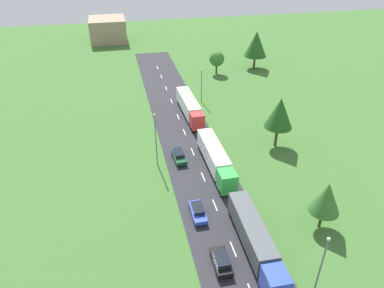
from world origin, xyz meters
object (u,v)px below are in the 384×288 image
at_px(lamppost_second, 156,137).
at_px(tree_oak, 280,113).
at_px(car_third, 198,211).
at_px(tree_birch, 256,44).
at_px(truck_lead, 255,239).
at_px(truck_third, 189,107).
at_px(car_fourth, 179,156).
at_px(truck_second, 216,158).
at_px(lamppost_third, 202,84).
at_px(tree_pine, 217,59).
at_px(lamppost_lead, 321,265).
at_px(tree_maple, 326,198).
at_px(car_second, 221,261).
at_px(distant_building, 108,30).

height_order(lamppost_second, tree_oak, lamppost_second).
xyz_separation_m(car_third, tree_birch, (28.62, 53.41, 5.76)).
xyz_separation_m(truck_lead, truck_third, (0.10, 36.30, 0.07)).
relative_size(car_fourth, lamppost_second, 0.50).
relative_size(truck_second, lamppost_third, 1.87).
height_order(lamppost_second, lamppost_third, lamppost_second).
xyz_separation_m(truck_second, tree_pine, (12.16, 41.74, 1.81)).
xyz_separation_m(car_fourth, lamppost_lead, (8.85, -27.98, 3.92)).
bearing_deg(truck_lead, tree_oak, 60.36).
relative_size(lamppost_lead, lamppost_second, 0.93).
height_order(truck_lead, tree_maple, tree_maple).
height_order(car_fourth, tree_pine, tree_pine).
xyz_separation_m(truck_lead, tree_oak, (12.44, 21.85, 4.29)).
distance_m(truck_lead, lamppost_lead, 8.33).
distance_m(car_fourth, lamppost_lead, 29.61).
relative_size(tree_birch, tree_maple, 1.42).
height_order(truck_second, car_second, truck_second).
height_order(truck_lead, truck_third, truck_third).
height_order(car_second, tree_maple, tree_maple).
distance_m(truck_third, tree_maple, 35.62).
xyz_separation_m(car_third, distant_building, (-9.55, 90.23, 2.89)).
distance_m(lamppost_third, tree_maple, 40.81).
distance_m(car_fourth, tree_pine, 41.69).
xyz_separation_m(tree_oak, tree_maple, (-2.73, -19.75, -1.55)).
distance_m(car_third, tree_pine, 54.40).
height_order(lamppost_lead, tree_pine, lamppost_lead).
height_order(car_third, tree_oak, tree_oak).
distance_m(truck_third, lamppost_lead, 43.42).
xyz_separation_m(lamppost_lead, lamppost_third, (0.30, 49.41, -0.50)).
height_order(lamppost_third, tree_pine, lamppost_third).
xyz_separation_m(car_third, car_fourth, (0.04, 13.66, 0.03)).
distance_m(car_fourth, tree_oak, 18.33).
distance_m(car_third, lamppost_lead, 17.31).
distance_m(truck_lead, distant_building, 98.76).
bearing_deg(truck_third, lamppost_second, -119.23).
bearing_deg(tree_birch, truck_third, -133.69).
xyz_separation_m(truck_third, tree_pine, (12.17, 22.60, 1.80)).
bearing_deg(car_third, lamppost_lead, -58.17).
height_order(truck_lead, lamppost_second, lamppost_second).
xyz_separation_m(tree_birch, distant_building, (-38.17, 36.81, -2.87)).
relative_size(car_fourth, tree_oak, 0.51).
xyz_separation_m(truck_third, lamppost_lead, (3.72, -43.18, 2.61)).
relative_size(lamppost_second, tree_pine, 1.55).
bearing_deg(car_fourth, truck_lead, -76.61).
relative_size(truck_second, truck_third, 0.99).
relative_size(car_fourth, tree_birch, 0.47).
relative_size(car_second, lamppost_lead, 0.47).
relative_size(lamppost_third, tree_birch, 0.77).
distance_m(truck_second, tree_pine, 43.51).
distance_m(tree_oak, tree_birch, 40.55).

